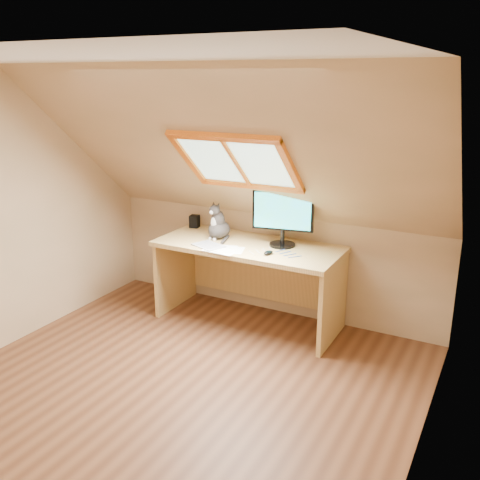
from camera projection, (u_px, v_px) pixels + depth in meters
The scene contains 10 objects.
ground at pixel (172, 394), 4.04m from camera, with size 3.50×3.50×0.00m, color brown.
room_shell at pixel (156, 214), 3.54m from camera, with size 3.52×3.52×2.41m.
desk at pixel (252, 265), 5.13m from camera, with size 1.75×0.76×0.80m.
monitor at pixel (283, 215), 4.86m from camera, with size 0.56×0.24×0.52m.
cat at pixel (218, 225), 5.14m from camera, with size 0.25×0.28×0.37m.
desk_speaker at pixel (195, 221), 5.53m from camera, with size 0.09×0.09×0.13m, color black.
graphics_tablet at pixel (209, 246), 4.93m from camera, with size 0.28×0.20×0.01m, color #B2B2B7.
mouse at pixel (268, 253), 4.70m from camera, with size 0.06×0.11×0.03m, color black.
papers at pixel (224, 250), 4.83m from camera, with size 0.35×0.30×0.01m.
cables at pixel (277, 253), 4.75m from camera, with size 0.51×0.26×0.01m.
Camera 1 is at (2.10, -2.87, 2.31)m, focal length 40.00 mm.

